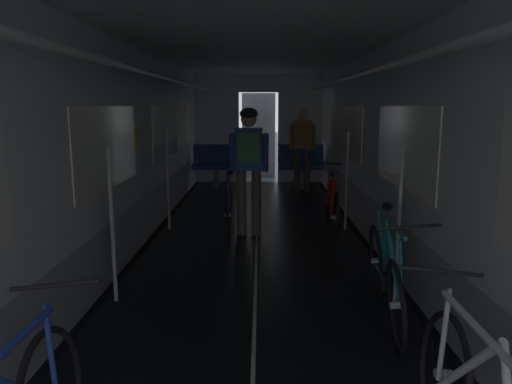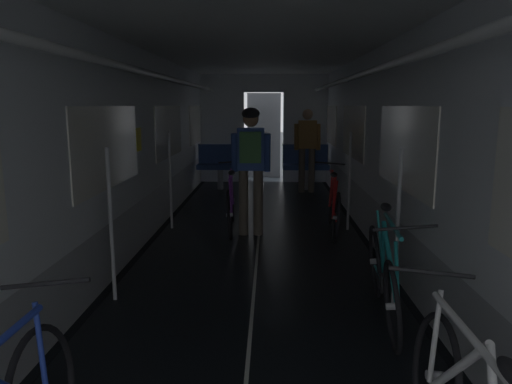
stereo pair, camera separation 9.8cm
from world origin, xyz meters
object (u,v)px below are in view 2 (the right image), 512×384
(bench_seat_far_right, at_px, (305,163))
(bicycle_purple_in_aisle, at_px, (231,204))
(bicycle_red, at_px, (334,206))
(person_cyclist_aisle, at_px, (251,157))
(bench_seat_far_left, at_px, (220,162))
(person_standing_near_bench, at_px, (307,145))
(bicycle_teal, at_px, (383,275))

(bench_seat_far_right, height_order, bicycle_purple_in_aisle, bench_seat_far_right)
(bicycle_red, distance_m, person_cyclist_aisle, 1.34)
(bench_seat_far_left, height_order, bench_seat_far_right, same)
(bench_seat_far_right, xyz_separation_m, person_standing_near_bench, (0.00, -0.38, 0.41))
(bicycle_red, relative_size, person_cyclist_aisle, 0.98)
(bicycle_teal, distance_m, person_standing_near_bench, 5.96)
(bench_seat_far_left, bearing_deg, person_cyclist_aisle, -77.91)
(bicycle_red, distance_m, person_standing_near_bench, 3.25)
(bicycle_purple_in_aisle, distance_m, person_standing_near_bench, 3.38)
(bicycle_teal, relative_size, bicycle_purple_in_aisle, 1.00)
(bicycle_red, height_order, person_standing_near_bench, person_standing_near_bench)
(bench_seat_far_right, height_order, bicycle_red, bench_seat_far_right)
(bench_seat_far_right, bearing_deg, person_cyclist_aisle, -105.19)
(bicycle_red, bearing_deg, bench_seat_far_left, 118.53)
(bench_seat_far_left, xyz_separation_m, person_standing_near_bench, (1.80, -0.38, 0.41))
(bench_seat_far_right, xyz_separation_m, bicycle_teal, (0.19, -6.31, -0.19))
(bicycle_teal, distance_m, bicycle_purple_in_aisle, 3.23)
(bench_seat_far_right, distance_m, person_cyclist_aisle, 3.87)
(bench_seat_far_right, xyz_separation_m, bicycle_red, (0.14, -3.57, -0.18))
(bench_seat_far_left, relative_size, person_standing_near_bench, 0.58)
(bench_seat_far_right, distance_m, bicycle_red, 3.57)
(bench_seat_far_left, height_order, person_cyclist_aisle, person_cyclist_aisle)
(person_standing_near_bench, bearing_deg, bench_seat_far_right, 90.41)
(bench_seat_far_right, xyz_separation_m, bicycle_purple_in_aisle, (-1.31, -3.44, -0.18))
(person_cyclist_aisle, bearing_deg, bicycle_purple_in_aisle, 138.29)
(person_cyclist_aisle, bearing_deg, bicycle_red, 6.92)
(person_cyclist_aisle, height_order, person_standing_near_bench, person_cyclist_aisle)
(bicycle_red, height_order, person_cyclist_aisle, person_cyclist_aisle)
(bench_seat_far_right, relative_size, person_standing_near_bench, 0.58)
(bicycle_teal, height_order, person_standing_near_bench, person_standing_near_bench)
(bench_seat_far_right, height_order, bicycle_teal, bench_seat_far_right)
(bench_seat_far_left, relative_size, person_cyclist_aisle, 0.57)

